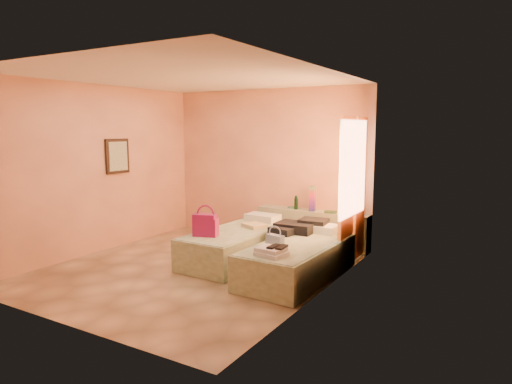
# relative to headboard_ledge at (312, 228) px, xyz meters

# --- Properties ---
(ground) EXTENTS (4.50, 4.50, 0.00)m
(ground) POSITION_rel_headboard_ledge_xyz_m (-0.98, -2.10, -0.33)
(ground) COLOR tan
(ground) RESTS_ON ground
(room_walls) EXTENTS (4.02, 4.51, 2.81)m
(room_walls) POSITION_rel_headboard_ledge_xyz_m (-0.77, -1.53, 1.46)
(room_walls) COLOR #F4B082
(room_walls) RESTS_ON ground
(headboard_ledge) EXTENTS (2.05, 0.30, 0.65)m
(headboard_ledge) POSITION_rel_headboard_ledge_xyz_m (0.00, 0.00, 0.00)
(headboard_ledge) COLOR #9EAC8D
(headboard_ledge) RESTS_ON ground
(bed_left) EXTENTS (0.96, 2.03, 0.50)m
(bed_left) POSITION_rel_headboard_ledge_xyz_m (-0.65, -1.42, -0.08)
(bed_left) COLOR beige
(bed_left) RESTS_ON ground
(bed_right) EXTENTS (0.96, 2.03, 0.50)m
(bed_right) POSITION_rel_headboard_ledge_xyz_m (0.52, -1.70, -0.08)
(bed_right) COLOR beige
(bed_right) RESTS_ON ground
(water_bottle) EXTENTS (0.07, 0.07, 0.23)m
(water_bottle) POSITION_rel_headboard_ledge_xyz_m (-0.29, -0.05, 0.44)
(water_bottle) COLOR #163E26
(water_bottle) RESTS_ON headboard_ledge
(rainbow_box) EXTENTS (0.11, 0.11, 0.43)m
(rainbow_box) POSITION_rel_headboard_ledge_xyz_m (0.03, -0.07, 0.54)
(rainbow_box) COLOR #A6145C
(rainbow_box) RESTS_ON headboard_ledge
(small_dish) EXTENTS (0.13, 0.13, 0.03)m
(small_dish) POSITION_rel_headboard_ledge_xyz_m (-0.42, 0.00, 0.34)
(small_dish) COLOR #4B8A6D
(small_dish) RESTS_ON headboard_ledge
(green_book) EXTENTS (0.21, 0.16, 0.03)m
(green_book) POSITION_rel_headboard_ledge_xyz_m (0.37, -0.07, 0.34)
(green_book) COLOR #244428
(green_book) RESTS_ON headboard_ledge
(flower_vase) EXTENTS (0.23, 0.23, 0.28)m
(flower_vase) POSITION_rel_headboard_ledge_xyz_m (0.80, 0.06, 0.46)
(flower_vase) COLOR beige
(flower_vase) RESTS_ON headboard_ledge
(magenta_handbag) EXTENTS (0.40, 0.30, 0.33)m
(magenta_handbag) POSITION_rel_headboard_ledge_xyz_m (-0.84, -1.99, 0.34)
(magenta_handbag) COLOR #A6145C
(magenta_handbag) RESTS_ON bed_left
(khaki_garment) EXTENTS (0.45, 0.41, 0.06)m
(khaki_garment) POSITION_rel_headboard_ledge_xyz_m (-0.51, -1.13, 0.21)
(khaki_garment) COLOR tan
(khaki_garment) RESTS_ON bed_left
(clothes_pile) EXTENTS (0.63, 0.63, 0.19)m
(clothes_pile) POSITION_rel_headboard_ledge_xyz_m (0.25, -1.09, 0.27)
(clothes_pile) COLOR black
(clothes_pile) RESTS_ON bed_right
(blue_handbag) EXTENTS (0.27, 0.16, 0.16)m
(blue_handbag) POSITION_rel_headboard_ledge_xyz_m (0.34, -2.02, 0.26)
(blue_handbag) COLOR #41669D
(blue_handbag) RESTS_ON bed_right
(towel_stack) EXTENTS (0.39, 0.35, 0.10)m
(towel_stack) POSITION_rel_headboard_ledge_xyz_m (0.51, -2.44, 0.23)
(towel_stack) COLOR silver
(towel_stack) RESTS_ON bed_right
(sandal_pair) EXTENTS (0.18, 0.23, 0.02)m
(sandal_pair) POSITION_rel_headboard_ledge_xyz_m (0.57, -2.39, 0.29)
(sandal_pair) COLOR black
(sandal_pair) RESTS_ON towel_stack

